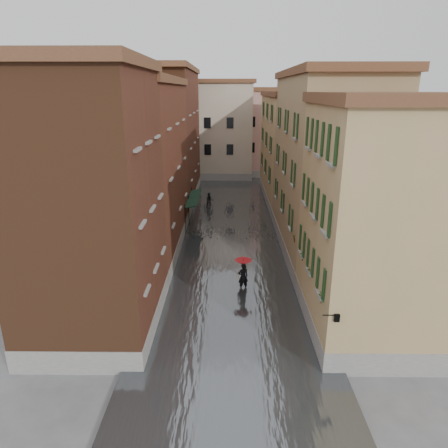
{
  "coord_description": "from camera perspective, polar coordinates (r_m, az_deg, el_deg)",
  "views": [
    {
      "loc": [
        -0.25,
        -20.72,
        12.07
      ],
      "look_at": [
        -0.53,
        6.32,
        3.0
      ],
      "focal_mm": 32.0,
      "sensor_mm": 36.0,
      "label": 1
    }
  ],
  "objects": [
    {
      "name": "awning_far",
      "position": [
        39.0,
        -4.2,
        4.24
      ],
      "size": [
        1.09,
        3.16,
        2.8
      ],
      "color": "black",
      "rests_on": "ground"
    },
    {
      "name": "building_left_near",
      "position": [
        20.66,
        -18.52,
        1.93
      ],
      "size": [
        6.0,
        8.0,
        13.0
      ],
      "primitive_type": "cube",
      "color": "brown",
      "rests_on": "ground"
    },
    {
      "name": "ground",
      "position": [
        23.98,
        1.12,
        -11.68
      ],
      "size": [
        120.0,
        120.0,
        0.0
      ],
      "primitive_type": "plane",
      "color": "#58585A",
      "rests_on": "ground"
    },
    {
      "name": "building_right_near",
      "position": [
        21.04,
        20.71,
        -0.17
      ],
      "size": [
        6.0,
        8.0,
        11.5
      ],
      "primitive_type": "cube",
      "color": "#9E8751",
      "rests_on": "ground"
    },
    {
      "name": "building_end_cream",
      "position": [
        59.04,
        -2.14,
        13.12
      ],
      "size": [
        12.0,
        9.0,
        13.0
      ],
      "primitive_type": "cube",
      "color": "beige",
      "rests_on": "ground"
    },
    {
      "name": "wall_lantern",
      "position": [
        17.88,
        15.73,
        -12.69
      ],
      "size": [
        0.71,
        0.22,
        0.35
      ],
      "color": "black",
      "rests_on": "ground"
    },
    {
      "name": "pedestrian_main",
      "position": [
        25.22,
        2.75,
        -6.78
      ],
      "size": [
        1.07,
        1.07,
        2.06
      ],
      "color": "black",
      "rests_on": "ground"
    },
    {
      "name": "awning_near",
      "position": [
        35.92,
        -4.61,
        2.99
      ],
      "size": [
        1.09,
        3.21,
        2.8
      ],
      "color": "black",
      "rests_on": "ground"
    },
    {
      "name": "pedestrian_far",
      "position": [
        42.59,
        -2.07,
        3.31
      ],
      "size": [
        0.99,
        0.85,
        1.78
      ],
      "primitive_type": "imported",
      "rotation": [
        0.0,
        0.0,
        0.23
      ],
      "color": "black",
      "rests_on": "ground"
    },
    {
      "name": "building_left_far",
      "position": [
        45.51,
        -8.13,
        11.97
      ],
      "size": [
        6.0,
        16.0,
        14.0
      ],
      "primitive_type": "cube",
      "color": "brown",
      "rests_on": "ground"
    },
    {
      "name": "building_right_far",
      "position": [
        45.74,
        9.86,
        10.33
      ],
      "size": [
        6.0,
        16.0,
        11.5
      ],
      "primitive_type": "cube",
      "color": "#9E8751",
      "rests_on": "ground"
    },
    {
      "name": "window_planters",
      "position": [
        22.04,
        12.01,
        -4.74
      ],
      "size": [
        0.59,
        8.43,
        0.84
      ],
      "color": "brown",
      "rests_on": "ground"
    },
    {
      "name": "building_left_mid",
      "position": [
        31.02,
        -12.09,
        7.32
      ],
      "size": [
        6.0,
        14.0,
        12.5
      ],
      "primitive_type": "cube",
      "color": "#572C1B",
      "rests_on": "ground"
    },
    {
      "name": "building_right_mid",
      "position": [
        31.09,
        14.19,
        7.66
      ],
      "size": [
        6.0,
        14.0,
        13.0
      ],
      "primitive_type": "cube",
      "color": "#967F5B",
      "rests_on": "ground"
    },
    {
      "name": "building_end_pink",
      "position": [
        61.34,
        6.6,
        12.74
      ],
      "size": [
        10.0,
        9.0,
        12.0
      ],
      "primitive_type": "cube",
      "color": "tan",
      "rests_on": "ground"
    },
    {
      "name": "floodwater",
      "position": [
        35.78,
        0.95,
        -1.01
      ],
      "size": [
        10.0,
        60.0,
        0.2
      ],
      "primitive_type": "cube",
      "color": "#4A4E52",
      "rests_on": "ground"
    }
  ]
}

